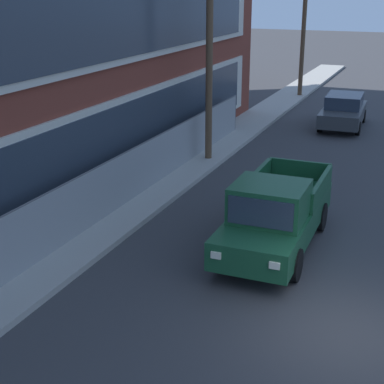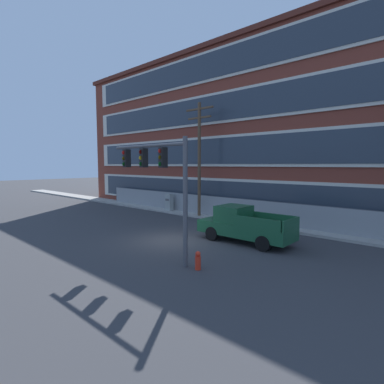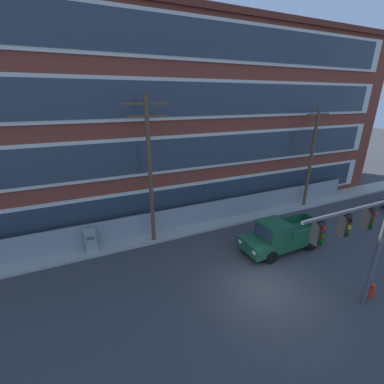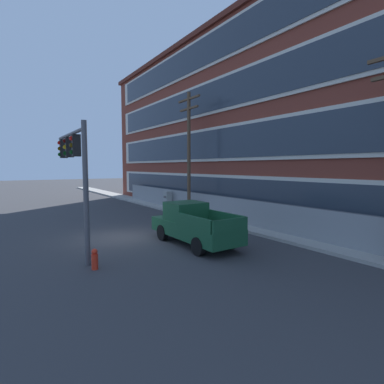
{
  "view_description": "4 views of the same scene",
  "coord_description": "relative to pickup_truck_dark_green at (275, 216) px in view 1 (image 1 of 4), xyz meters",
  "views": [
    {
      "loc": [
        -10.51,
        -0.95,
        6.6
      ],
      "look_at": [
        2.23,
        4.37,
        1.69
      ],
      "focal_mm": 55.0,
      "sensor_mm": 36.0,
      "label": 1
    },
    {
      "loc": [
        12.36,
        -11.62,
        4.35
      ],
      "look_at": [
        -0.86,
        2.79,
        2.55
      ],
      "focal_mm": 28.0,
      "sensor_mm": 36.0,
      "label": 2
    },
    {
      "loc": [
        -7.6,
        -8.01,
        9.08
      ],
      "look_at": [
        -1.45,
        5.48,
        3.62
      ],
      "focal_mm": 24.0,
      "sensor_mm": 36.0,
      "label": 3
    },
    {
      "loc": [
        15.38,
        -5.46,
        3.79
      ],
      "look_at": [
        2.3,
        3.1,
        2.46
      ],
      "focal_mm": 28.0,
      "sensor_mm": 36.0,
      "label": 4
    }
  ],
  "objects": [
    {
      "name": "sidewalk_building_side",
      "position": [
        -3.31,
        4.87,
        -0.87
      ],
      "size": [
        80.0,
        1.95,
        0.16
      ],
      "primitive_type": "cube",
      "color": "#9E9B93",
      "rests_on": "ground"
    },
    {
      "name": "utility_pole_midblock",
      "position": [
        6.84,
        4.49,
        3.65
      ],
      "size": [
        2.25,
        0.26,
        8.36
      ],
      "color": "brown",
      "rests_on": "ground"
    },
    {
      "name": "ground_plane",
      "position": [
        -3.31,
        -2.49,
        -0.95
      ],
      "size": [
        160.0,
        160.0,
        0.0
      ],
      "primitive_type": "plane",
      "color": "#38383A"
    },
    {
      "name": "pickup_truck_dark_green",
      "position": [
        0.0,
        0.0,
        0.0
      ],
      "size": [
        5.49,
        2.05,
        2.01
      ],
      "color": "#194C2D",
      "rests_on": "ground"
    },
    {
      "name": "sedan_dark_grey",
      "position": [
        14.9,
        0.61,
        -0.15
      ],
      "size": [
        4.66,
        2.09,
        1.56
      ],
      "color": "#383A3D",
      "rests_on": "ground"
    },
    {
      "name": "chain_link_fence",
      "position": [
        -4.23,
        5.06,
        -0.04
      ],
      "size": [
        31.99,
        0.06,
        1.77
      ],
      "color": "gray",
      "rests_on": "ground"
    },
    {
      "name": "utility_pole_far_east",
      "position": [
        21.84,
        4.3,
        3.84
      ],
      "size": [
        2.26,
        0.26,
        8.72
      ],
      "color": "brown",
      "rests_on": "ground"
    }
  ]
}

